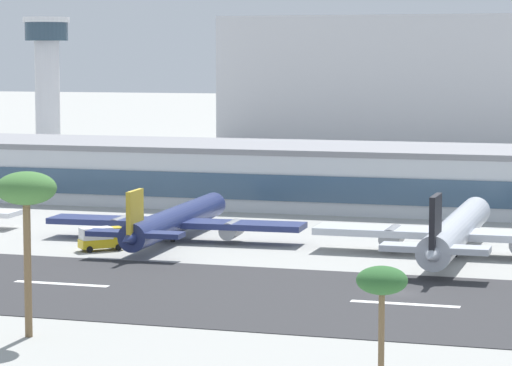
# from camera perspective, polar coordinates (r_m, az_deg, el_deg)

# --- Properties ---
(ground_plane) EXTENTS (1400.00, 1400.00, 0.00)m
(ground_plane) POSITION_cam_1_polar(r_m,az_deg,el_deg) (142.51, 6.61, -5.07)
(ground_plane) COLOR #9E9E99
(runway_strip) EXTENTS (800.00, 35.89, 0.08)m
(runway_strip) POSITION_cam_1_polar(r_m,az_deg,el_deg) (136.82, 6.16, -5.51)
(runway_strip) COLOR #2D2D30
(runway_strip) RESTS_ON ground_plane
(runway_centreline_dash_3) EXTENTS (12.00, 1.20, 0.01)m
(runway_centreline_dash_3) POSITION_cam_1_polar(r_m,az_deg,el_deg) (149.09, -8.90, -4.58)
(runway_centreline_dash_3) COLOR white
(runway_centreline_dash_3) RESTS_ON runway_strip
(runway_centreline_dash_4) EXTENTS (12.00, 1.20, 0.01)m
(runway_centreline_dash_4) POSITION_cam_1_polar(r_m,az_deg,el_deg) (136.53, 6.83, -5.52)
(runway_centreline_dash_4) COLOR white
(runway_centreline_dash_4) RESTS_ON runway_strip
(terminal_building) EXTENTS (197.87, 27.87, 10.89)m
(terminal_building) POSITION_cam_1_polar(r_m,az_deg,el_deg) (221.53, 5.77, 0.27)
(terminal_building) COLOR silver
(terminal_building) RESTS_ON ground_plane
(control_tower) EXTENTS (10.55, 10.55, 35.60)m
(control_tower) POSITION_cam_1_polar(r_m,az_deg,el_deg) (288.99, -9.54, 4.70)
(control_tower) COLOR silver
(control_tower) RESTS_ON ground_plane
(distant_hotel_block) EXTENTS (114.40, 25.21, 38.52)m
(distant_hotel_block) POSITION_cam_1_polar(r_m,az_deg,el_deg) (369.06, 7.26, 4.63)
(distant_hotel_block) COLOR #BCBCC1
(distant_hotel_block) RESTS_ON ground_plane
(airliner_gold_tail_gate_1) EXTENTS (38.45, 44.14, 9.21)m
(airliner_gold_tail_gate_1) POSITION_cam_1_polar(r_m,az_deg,el_deg) (180.82, -3.81, -1.78)
(airliner_gold_tail_gate_1) COLOR navy
(airliner_gold_tail_gate_1) RESTS_ON ground_plane
(airliner_black_tail_gate_2) EXTENTS (38.62, 49.25, 10.28)m
(airliner_black_tail_gate_2) POSITION_cam_1_polar(r_m,az_deg,el_deg) (169.12, 9.11, -2.25)
(airliner_black_tail_gate_2) COLOR silver
(airliner_black_tail_gate_2) RESTS_ON ground_plane
(service_box_truck_1) EXTENTS (5.99, 5.89, 3.25)m
(service_box_truck_1) POSITION_cam_1_polar(r_m,az_deg,el_deg) (173.74, -7.11, -2.50)
(service_box_truck_1) COLOR gold
(service_box_truck_1) RESTS_ON ground_plane
(palm_tree_1) EXTENTS (4.00, 4.00, 10.80)m
(palm_tree_1) POSITION_cam_1_polar(r_m,az_deg,el_deg) (96.52, 5.79, -4.63)
(palm_tree_1) COLOR brown
(palm_tree_1) RESTS_ON ground_plane
(palm_tree_2) EXTENTS (5.82, 5.82, 15.98)m
(palm_tree_2) POSITION_cam_1_polar(r_m,az_deg,el_deg) (120.14, -10.48, -0.45)
(palm_tree_2) COLOR brown
(palm_tree_2) RESTS_ON ground_plane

